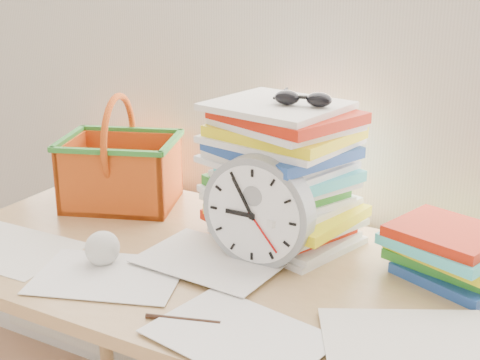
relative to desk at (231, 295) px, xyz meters
The scene contains 9 objects.
desk is the anchor object (origin of this frame).
paper_stack 0.30m from the desk, 78.77° to the left, with size 0.33×0.27×0.33m, color white, non-canonical shape.
clock 0.21m from the desk, 35.47° to the left, with size 0.25×0.25×0.05m, color gray.
sunglasses 0.46m from the desk, 62.32° to the left, with size 0.14×0.12×0.04m, color black, non-canonical shape.
book_stack 0.48m from the desk, 22.40° to the left, with size 0.26×0.20×0.11m, color white, non-canonical shape.
basket 0.53m from the desk, 157.88° to the left, with size 0.29×0.23×0.29m, color #E05A15, non-canonical shape.
crumpled_ball 0.30m from the desk, 152.09° to the right, with size 0.08×0.08×0.08m, color silver.
pen 0.26m from the desk, 80.76° to the right, with size 0.01×0.01×0.14m, color black.
scattered_papers 0.08m from the desk, ahead, with size 1.26×0.42×0.02m, color white, non-canonical shape.
Camera 1 is at (0.66, 0.46, 1.40)m, focal length 50.00 mm.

